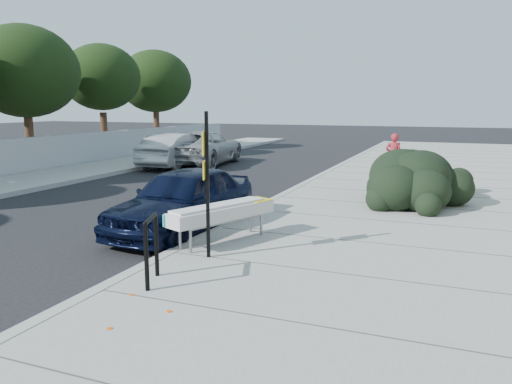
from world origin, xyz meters
TOP-DOWN VIEW (x-y plane):
  - ground at (0.00, 0.00)m, footprint 120.00×120.00m
  - sidewalk_near at (5.60, 5.00)m, footprint 11.20×50.00m
  - sidewalk_far at (-9.50, 5.00)m, footprint 3.00×50.00m
  - curb_near at (0.00, 5.00)m, footprint 0.22×50.00m
  - curb_far at (-8.00, 5.00)m, footprint 0.22×50.00m
  - tree_far_d at (-12.50, 9.00)m, footprint 4.60×4.60m
  - tree_far_e at (-12.50, 14.00)m, footprint 4.00×4.00m
  - tree_far_f at (-12.50, 19.00)m, footprint 4.40×4.40m
  - bench at (0.60, 1.00)m, footprint 1.41×2.39m
  - bike_rack at (0.60, -1.46)m, footprint 0.29×0.66m
  - sign_post at (0.79, -0.01)m, footprint 0.14×0.28m
  - hedge at (4.00, 7.00)m, footprint 3.61×4.74m
  - sedan_navy at (-0.80, 1.91)m, footprint 1.99×4.38m
  - wagon_silver at (-7.01, 12.09)m, footprint 1.86×4.74m
  - suv_silver at (-6.35, 13.30)m, footprint 3.25×5.97m
  - pedestrian at (2.66, 11.22)m, footprint 0.64×0.47m

SIDE VIEW (x-z plane):
  - ground at x=0.00m, z-range 0.00..0.00m
  - sidewalk_near at x=5.60m, z-range 0.00..0.15m
  - sidewalk_far at x=-9.50m, z-range 0.00..0.15m
  - curb_near at x=0.00m, z-range 0.00..0.17m
  - curb_far at x=-8.00m, z-range 0.00..0.17m
  - bench at x=0.60m, z-range 0.36..1.09m
  - sedan_navy at x=-0.80m, z-range 0.00..1.46m
  - bike_rack at x=0.60m, z-range 0.25..1.28m
  - wagon_silver at x=-7.01m, z-range 0.00..1.54m
  - suv_silver at x=-6.35m, z-range 0.00..1.59m
  - hedge at x=4.00m, z-range 0.15..1.74m
  - pedestrian at x=2.66m, z-range 0.15..1.77m
  - sign_post at x=0.79m, z-range 0.32..2.87m
  - tree_far_e at x=-12.50m, z-range 1.23..7.13m
  - tree_far_f at x=-12.50m, z-range 1.15..7.22m
  - tree_far_d at x=-12.50m, z-range 1.11..7.27m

